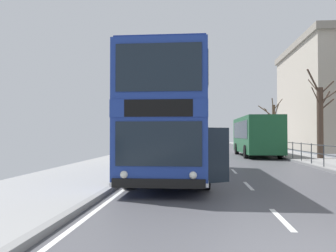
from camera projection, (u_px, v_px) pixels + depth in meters
double_decker_bus_main at (174, 120)px, 14.63m from camera, size 3.26×10.67×4.34m
background_bus_far_lane at (256, 135)px, 28.85m from camera, size 2.77×9.36×3.05m
bare_tree_far_00 at (273, 125)px, 37.00m from camera, size 2.25×2.34×5.21m
bare_tree_far_01 at (320, 119)px, 24.26m from camera, size 2.23×2.75×5.87m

